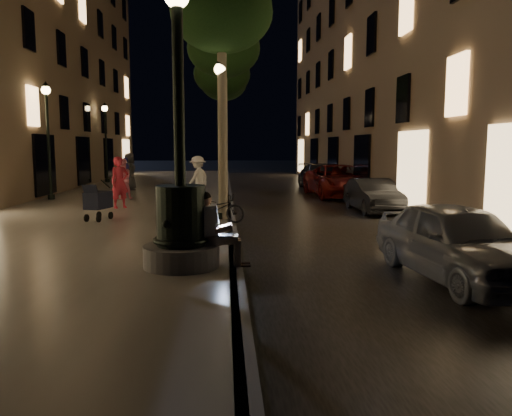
{
  "coord_description": "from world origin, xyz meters",
  "views": [
    {
      "loc": [
        -0.19,
        -7.09,
        2.42
      ],
      "look_at": [
        0.44,
        3.0,
        1.15
      ],
      "focal_mm": 35.0,
      "sensor_mm": 36.0,
      "label": 1
    }
  ],
  "objects": [
    {
      "name": "pedestrian_white",
      "position": [
        -1.28,
        13.22,
        1.1
      ],
      "size": [
        1.21,
        1.34,
        1.81
      ],
      "primitive_type": "imported",
      "rotation": [
        0.0,
        0.0,
        4.12
      ],
      "color": "white",
      "rests_on": "promenade"
    },
    {
      "name": "car_front",
      "position": [
        4.0,
        1.5,
        0.7
      ],
      "size": [
        2.08,
        4.28,
        1.41
      ],
      "primitive_type": "imported",
      "rotation": [
        0.0,
        0.0,
        0.1
      ],
      "color": "#969A9D",
      "rests_on": "ground"
    },
    {
      "name": "fountain_lamppost",
      "position": [
        -1.0,
        2.0,
        1.21
      ],
      "size": [
        1.4,
        1.4,
        5.21
      ],
      "color": "#59595B",
      "rests_on": "promenade"
    },
    {
      "name": "tree_near",
      "position": [
        -0.25,
        8.0,
        6.24
      ],
      "size": [
        3.0,
        3.0,
        7.3
      ],
      "color": "#6B604C",
      "rests_on": "promenade"
    },
    {
      "name": "pedestrian_dark",
      "position": [
        -4.94,
        18.23,
        1.13
      ],
      "size": [
        0.84,
        1.04,
        1.86
      ],
      "primitive_type": "imported",
      "rotation": [
        0.0,
        0.0,
        1.88
      ],
      "color": "#343439",
      "rests_on": "promenade"
    },
    {
      "name": "tree_third",
      "position": [
        -0.3,
        20.0,
        6.14
      ],
      "size": [
        3.0,
        3.0,
        7.2
      ],
      "color": "#6B604C",
      "rests_on": "promenade"
    },
    {
      "name": "car_rear",
      "position": [
        5.11,
        20.37,
        0.71
      ],
      "size": [
        2.03,
        4.89,
        1.41
      ],
      "primitive_type": "imported",
      "rotation": [
        0.0,
        0.0,
        0.01
      ],
      "color": "#323137",
      "rests_on": "ground"
    },
    {
      "name": "pedestrian_blue",
      "position": [
        -4.92,
        17.08,
        1.03
      ],
      "size": [
        0.68,
        1.05,
        1.66
      ],
      "primitive_type": "imported",
      "rotation": [
        0.0,
        0.0,
        5.02
      ],
      "color": "navy",
      "rests_on": "promenade"
    },
    {
      "name": "pedestrian_pink",
      "position": [
        -4.43,
        13.82,
        1.04
      ],
      "size": [
        0.99,
        0.88,
        1.69
      ],
      "primitive_type": "imported",
      "rotation": [
        0.0,
        0.0,
        3.49
      ],
      "color": "pink",
      "rests_on": "promenade"
    },
    {
      "name": "tree_second",
      "position": [
        -0.2,
        14.0,
        6.33
      ],
      "size": [
        3.0,
        3.0,
        7.4
      ],
      "color": "#6B604C",
      "rests_on": "promenade"
    },
    {
      "name": "cobble_lane",
      "position": [
        3.0,
        15.0,
        0.01
      ],
      "size": [
        6.0,
        45.0,
        0.02
      ],
      "primitive_type": "cube",
      "color": "black",
      "rests_on": "ground"
    },
    {
      "name": "seated_man_laptop",
      "position": [
        -0.39,
        2.0,
        0.93
      ],
      "size": [
        1.02,
        0.35,
        1.39
      ],
      "color": "gray",
      "rests_on": "promenade"
    },
    {
      "name": "building_right",
      "position": [
        10.0,
        18.0,
        7.5
      ],
      "size": [
        8.0,
        36.0,
        15.0
      ],
      "primitive_type": "cube",
      "color": "#836951",
      "rests_on": "ground"
    },
    {
      "name": "lamp_left_c",
      "position": [
        -7.4,
        24.0,
        3.24
      ],
      "size": [
        0.36,
        0.36,
        4.81
      ],
      "color": "black",
      "rests_on": "promenade"
    },
    {
      "name": "lamp_left_b",
      "position": [
        -7.4,
        14.0,
        3.24
      ],
      "size": [
        0.36,
        0.36,
        4.81
      ],
      "color": "black",
      "rests_on": "promenade"
    },
    {
      "name": "stroller",
      "position": [
        -3.96,
        7.88,
        0.81
      ],
      "size": [
        0.73,
        1.2,
        1.21
      ],
      "rotation": [
        0.0,
        0.0,
        -0.31
      ],
      "color": "black",
      "rests_on": "promenade"
    },
    {
      "name": "curb_strip",
      "position": [
        0.0,
        15.0,
        0.1
      ],
      "size": [
        0.25,
        45.0,
        0.2
      ],
      "primitive_type": "cube",
      "color": "#59595B",
      "rests_on": "ground"
    },
    {
      "name": "tree_far",
      "position": [
        -0.22,
        26.0,
        6.43
      ],
      "size": [
        3.0,
        3.0,
        7.5
      ],
      "color": "#6B604C",
      "rests_on": "promenade"
    },
    {
      "name": "pedestrian_red",
      "position": [
        -3.93,
        10.9,
        1.12
      ],
      "size": [
        0.8,
        0.75,
        1.83
      ],
      "primitive_type": "imported",
      "rotation": [
        0.0,
        0.0,
        0.62
      ],
      "color": "red",
      "rests_on": "promenade"
    },
    {
      "name": "ground",
      "position": [
        0.0,
        15.0,
        0.0
      ],
      "size": [
        120.0,
        120.0,
        0.0
      ],
      "primitive_type": "plane",
      "color": "black",
      "rests_on": "ground"
    },
    {
      "name": "promenade",
      "position": [
        -4.0,
        15.0,
        0.1
      ],
      "size": [
        8.0,
        45.0,
        0.2
      ],
      "primitive_type": "cube",
      "color": "slate",
      "rests_on": "ground"
    },
    {
      "name": "lamp_curb_c",
      "position": [
        -0.3,
        24.0,
        3.24
      ],
      "size": [
        0.36,
        0.36,
        4.81
      ],
      "color": "black",
      "rests_on": "promenade"
    },
    {
      "name": "lamp_curb_a",
      "position": [
        -0.3,
        8.0,
        3.24
      ],
      "size": [
        0.36,
        0.36,
        4.81
      ],
      "color": "black",
      "rests_on": "promenade"
    },
    {
      "name": "car_third",
      "position": [
        5.2,
        16.15,
        0.76
      ],
      "size": [
        2.73,
        5.58,
        1.53
      ],
      "primitive_type": "imported",
      "rotation": [
        0.0,
        0.0,
        0.04
      ],
      "color": "maroon",
      "rests_on": "ground"
    },
    {
      "name": "lamp_curb_d",
      "position": [
        -0.3,
        32.0,
        3.24
      ],
      "size": [
        0.36,
        0.36,
        4.81
      ],
      "color": "black",
      "rests_on": "promenade"
    },
    {
      "name": "lamp_curb_b",
      "position": [
        -0.3,
        16.0,
        3.24
      ],
      "size": [
        0.36,
        0.36,
        4.81
      ],
      "color": "black",
      "rests_on": "promenade"
    },
    {
      "name": "bicycle",
      "position": [
        -0.4,
        7.29,
        0.62
      ],
      "size": [
        1.7,
        1.05,
        0.84
      ],
      "primitive_type": "imported",
      "rotation": [
        0.0,
        0.0,
        1.24
      ],
      "color": "black",
      "rests_on": "promenade"
    },
    {
      "name": "car_second",
      "position": [
        5.2,
        10.69,
        0.61
      ],
      "size": [
        1.36,
        3.74,
        1.23
      ],
      "primitive_type": "imported",
      "rotation": [
        0.0,
        0.0,
        0.02
      ],
      "color": "black",
      "rests_on": "ground"
    }
  ]
}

